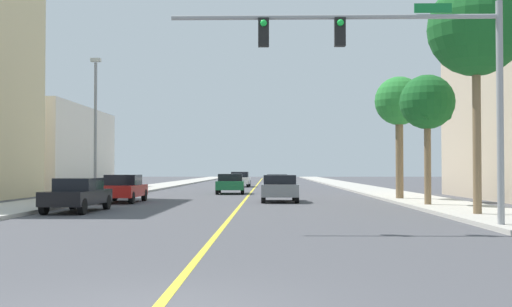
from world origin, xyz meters
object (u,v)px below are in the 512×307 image
at_px(palm_far, 399,103).
at_px(car_black, 78,194).
at_px(car_silver, 277,182).
at_px(palm_near, 476,30).
at_px(car_green, 230,183).
at_px(traffic_signal_mast, 400,61).
at_px(car_red, 123,188).
at_px(palm_mid, 427,104).
at_px(car_gray, 279,188).
at_px(car_white, 240,179).
at_px(street_lamp, 95,120).

bearing_deg(palm_far, car_black, -148.80).
bearing_deg(palm_far, car_silver, 112.09).
distance_m(palm_near, car_silver, 29.81).
bearing_deg(car_green, traffic_signal_mast, -77.73).
bearing_deg(car_black, car_red, -90.01).
relative_size(palm_mid, car_green, 1.37).
height_order(palm_far, car_gray, palm_far).
bearing_deg(palm_mid, palm_near, -87.53).
relative_size(car_green, car_silver, 1.10).
distance_m(palm_mid, car_gray, 9.23).
xyz_separation_m(traffic_signal_mast, car_green, (-6.63, 26.24, -4.20)).
bearing_deg(car_white, traffic_signal_mast, -79.93).
distance_m(street_lamp, palm_mid, 17.85).
relative_size(palm_mid, car_black, 1.33).
distance_m(palm_near, car_gray, 14.30).
bearing_deg(traffic_signal_mast, car_red, 128.63).
bearing_deg(car_black, car_gray, -135.22).
bearing_deg(car_gray, palm_far, 9.31).
bearing_deg(palm_near, car_green, 115.25).
bearing_deg(palm_near, palm_far, 91.40).
xyz_separation_m(palm_far, car_red, (-14.98, -1.89, -4.68)).
relative_size(palm_far, car_white, 1.56).
distance_m(palm_far, car_red, 15.81).
bearing_deg(palm_far, street_lamp, -178.78).
xyz_separation_m(car_green, car_white, (-0.13, 17.28, 0.02)).
height_order(traffic_signal_mast, car_white, traffic_signal_mast).
bearing_deg(car_gray, car_silver, 89.61).
bearing_deg(car_silver, palm_far, -68.11).
bearing_deg(traffic_signal_mast, car_green, 104.19).
distance_m(palm_near, car_black, 16.84).
height_order(street_lamp, car_silver, street_lamp).
height_order(palm_near, palm_far, palm_near).
bearing_deg(car_black, street_lamp, -77.47).
relative_size(palm_near, palm_far, 1.25).
bearing_deg(car_silver, street_lamp, -121.84).
distance_m(palm_mid, palm_far, 6.05).
relative_size(traffic_signal_mast, car_red, 2.30).
relative_size(car_green, car_black, 0.97).
distance_m(palm_mid, car_white, 34.90).
distance_m(traffic_signal_mast, car_black, 14.42).
height_order(palm_near, car_silver, palm_near).
relative_size(palm_mid, car_white, 1.37).
distance_m(palm_mid, car_black, 16.01).
bearing_deg(palm_mid, traffic_signal_mast, -108.24).
relative_size(palm_near, car_white, 1.96).
relative_size(palm_near, car_red, 2.00).
bearing_deg(car_green, car_white, 88.50).
bearing_deg(car_red, traffic_signal_mast, 128.57).
relative_size(palm_near, car_silver, 2.15).
height_order(traffic_signal_mast, car_green, traffic_signal_mast).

